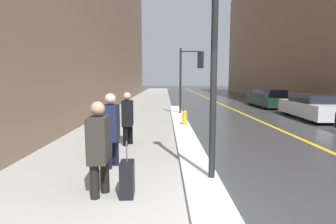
# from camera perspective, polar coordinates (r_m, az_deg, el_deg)

# --- Properties ---
(sidewalk_slab) EXTENTS (4.00, 80.00, 0.01)m
(sidewalk_slab) POSITION_cam_1_polar(r_m,az_deg,el_deg) (18.39, -5.40, 0.99)
(sidewalk_slab) COLOR #9E9B93
(sidewalk_slab) RESTS_ON ground
(road_centre_stripe) EXTENTS (0.16, 80.00, 0.00)m
(road_centre_stripe) POSITION_cam_1_polar(r_m,az_deg,el_deg) (18.86, 13.08, 0.98)
(road_centre_stripe) COLOR gold
(road_centre_stripe) RESTS_ON ground
(snow_bank_curb) EXTENTS (0.68, 16.43, 0.11)m
(snow_bank_curb) POSITION_cam_1_polar(r_m,az_deg,el_deg) (10.17, 3.22, -3.65)
(snow_bank_curb) COLOR white
(snow_bank_curb) RESTS_ON ground
(building_facade_right) EXTENTS (6.00, 36.00, 14.19)m
(building_facade_right) POSITION_cam_1_polar(r_m,az_deg,el_deg) (29.06, 28.24, 16.47)
(building_facade_right) COLOR #846B56
(building_facade_right) RESTS_ON ground
(lamp_post) EXTENTS (0.28, 0.28, 4.29)m
(lamp_post) POSITION_cam_1_polar(r_m,az_deg,el_deg) (4.89, 10.05, 14.78)
(lamp_post) COLOR black
(lamp_post) RESTS_ON ground
(traffic_light_near) EXTENTS (1.31, 0.38, 3.61)m
(traffic_light_near) POSITION_cam_1_polar(r_m,az_deg,el_deg) (14.55, 5.46, 9.65)
(traffic_light_near) COLOR black
(traffic_light_near) RESTS_ON ground
(pedestrian_with_shoulder_bag) EXTENTS (0.32, 0.73, 1.60)m
(pedestrian_with_shoulder_bag) POSITION_cam_1_polar(r_m,az_deg,el_deg) (4.50, -14.80, -6.83)
(pedestrian_with_shoulder_bag) COLOR black
(pedestrian_with_shoulder_bag) RESTS_ON ground
(pedestrian_trailing) EXTENTS (0.33, 0.55, 1.66)m
(pedestrian_trailing) POSITION_cam_1_polar(r_m,az_deg,el_deg) (5.88, -12.28, -3.16)
(pedestrian_trailing) COLOR black
(pedestrian_trailing) RESTS_ON ground
(pedestrian_in_glasses) EXTENTS (0.32, 0.52, 1.58)m
(pedestrian_in_glasses) POSITION_cam_1_polar(r_m,az_deg,el_deg) (7.81, -8.79, -0.88)
(pedestrian_in_glasses) COLOR black
(pedestrian_in_glasses) RESTS_ON ground
(parked_car_white) EXTENTS (2.04, 4.56, 1.24)m
(parked_car_white) POSITION_cam_1_polar(r_m,az_deg,el_deg) (14.93, 29.10, 1.00)
(parked_car_white) COLOR silver
(parked_car_white) RESTS_ON ground
(parked_car_dark_green) EXTENTS (1.81, 4.63, 1.26)m
(parked_car_dark_green) POSITION_cam_1_polar(r_m,az_deg,el_deg) (20.04, 21.00, 2.75)
(parked_car_dark_green) COLOR black
(parked_car_dark_green) RESTS_ON ground
(rolling_suitcase) EXTENTS (0.23, 0.37, 0.95)m
(rolling_suitcase) POSITION_cam_1_polar(r_m,az_deg,el_deg) (4.54, -8.87, -14.26)
(rolling_suitcase) COLOR black
(rolling_suitcase) RESTS_ON ground
(fire_hydrant) EXTENTS (0.20, 0.20, 0.70)m
(fire_hydrant) POSITION_cam_1_polar(r_m,az_deg,el_deg) (10.77, 3.68, -1.48)
(fire_hydrant) COLOR gold
(fire_hydrant) RESTS_ON ground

